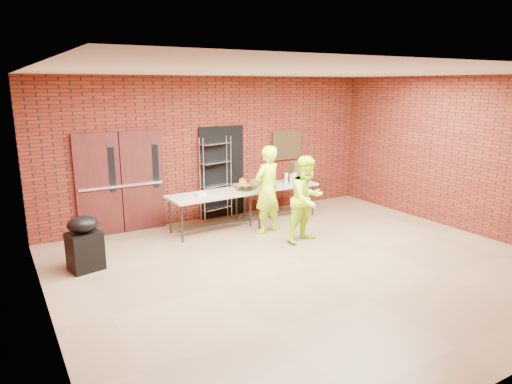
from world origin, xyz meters
TOP-DOWN VIEW (x-y plane):
  - room at (0.00, 0.00)m, footprint 8.08×7.08m
  - double_doors at (-2.20, 3.44)m, footprint 1.78×0.12m
  - dark_doorway at (0.10, 3.46)m, footprint 1.10×0.06m
  - bronze_plaque at (1.90, 3.45)m, footprint 0.85×0.04m
  - wire_rack at (-0.12, 3.32)m, footprint 0.73×0.38m
  - table_left at (-0.51, 2.55)m, footprint 2.00×0.90m
  - table_right at (1.10, 2.74)m, footprint 1.91×0.81m
  - basket_bananas at (0.28, 2.72)m, footprint 0.44×0.34m
  - basket_oranges at (0.81, 2.83)m, footprint 0.49×0.38m
  - basket_apples at (0.63, 2.56)m, footprint 0.50×0.39m
  - muffin_tray at (0.19, 2.52)m, footprint 0.39×0.39m
  - napkin_box at (-0.81, 2.57)m, footprint 0.19×0.13m
  - coffee_dispenser at (1.75, 2.80)m, footprint 0.36×0.32m
  - cup_stack_front at (1.48, 2.64)m, footprint 0.07×0.07m
  - cup_stack_mid at (1.50, 2.54)m, footprint 0.09×0.09m
  - cup_stack_back at (1.40, 2.74)m, footprint 0.08×0.08m
  - covered_grill at (-3.27, 1.77)m, footprint 0.59×0.53m
  - volunteer_woman at (0.37, 1.93)m, footprint 0.75×0.59m
  - volunteer_man at (0.75, 1.07)m, footprint 0.93×0.78m

SIDE VIEW (x-z plane):
  - covered_grill at x=-3.27m, z-range 0.00..0.93m
  - table_right at x=1.10m, z-range 0.32..1.10m
  - table_left at x=-0.51m, z-range 0.34..1.15m
  - basket_bananas at x=0.28m, z-range 0.77..0.91m
  - napkin_box at x=-0.81m, z-range 0.81..0.87m
  - basket_oranges at x=0.81m, z-range 0.77..0.92m
  - volunteer_man at x=0.75m, z-range 0.00..1.69m
  - basket_apples at x=0.63m, z-range 0.77..0.93m
  - muffin_tray at x=0.19m, z-range 0.81..0.90m
  - cup_stack_front at x=1.48m, z-range 0.78..1.00m
  - cup_stack_back at x=1.40m, z-range 0.78..1.02m
  - volunteer_woman at x=0.37m, z-range 0.00..1.82m
  - cup_stack_mid at x=1.50m, z-range 0.78..1.05m
  - wire_rack at x=-0.12m, z-range 0.00..1.89m
  - coffee_dispenser at x=1.75m, z-range 0.78..1.25m
  - dark_doorway at x=0.10m, z-range 0.00..2.10m
  - double_doors at x=-2.20m, z-range 0.00..2.10m
  - bronze_plaque at x=1.90m, z-range 1.20..1.90m
  - room at x=0.00m, z-range -0.04..3.24m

